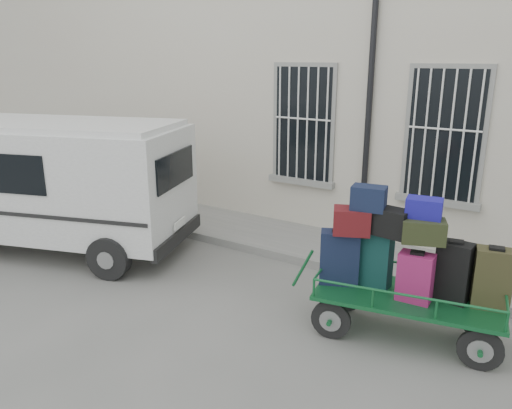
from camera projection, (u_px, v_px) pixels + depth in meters
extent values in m
plane|color=slate|center=(235.00, 288.00, 7.93)|extent=(80.00, 80.00, 0.00)
cube|color=beige|center=(370.00, 81.00, 11.50)|extent=(24.00, 5.00, 6.00)
cylinder|color=black|center=(369.00, 99.00, 8.99)|extent=(0.11, 0.11, 5.60)
cube|color=black|center=(304.00, 124.00, 9.89)|extent=(1.20, 0.08, 2.20)
cube|color=gray|center=(302.00, 181.00, 10.21)|extent=(1.45, 0.22, 0.12)
cube|color=black|center=(444.00, 135.00, 8.49)|extent=(1.20, 0.08, 2.20)
cube|color=gray|center=(437.00, 201.00, 8.81)|extent=(1.45, 0.22, 0.12)
cube|color=slate|center=(300.00, 242.00, 9.68)|extent=(24.00, 1.70, 0.15)
cylinder|color=black|center=(331.00, 320.00, 6.47)|extent=(0.53, 0.15, 0.52)
cylinder|color=gray|center=(331.00, 320.00, 6.47)|extent=(0.30, 0.14, 0.29)
cylinder|color=black|center=(345.00, 294.00, 7.17)|extent=(0.53, 0.15, 0.52)
cylinder|color=gray|center=(345.00, 294.00, 7.17)|extent=(0.30, 0.14, 0.29)
cylinder|color=black|center=(480.00, 350.00, 5.81)|extent=(0.53, 0.15, 0.52)
cylinder|color=gray|center=(480.00, 350.00, 5.81)|extent=(0.30, 0.14, 0.29)
cylinder|color=black|center=(479.00, 318.00, 6.51)|extent=(0.53, 0.15, 0.52)
cylinder|color=gray|center=(479.00, 318.00, 6.51)|extent=(0.30, 0.14, 0.29)
cube|color=#155C2D|center=(408.00, 297.00, 6.40)|extent=(2.45, 1.43, 0.05)
cylinder|color=#155C2D|center=(303.00, 268.00, 6.88)|extent=(0.31, 0.09, 0.59)
cube|color=#101D31|center=(340.00, 257.00, 6.65)|extent=(0.57, 0.43, 0.73)
cube|color=black|center=(341.00, 230.00, 6.54)|extent=(0.22, 0.16, 0.03)
cube|color=#0D2E2F|center=(375.00, 258.00, 6.56)|extent=(0.43, 0.24, 0.77)
cube|color=black|center=(377.00, 230.00, 6.45)|extent=(0.19, 0.14, 0.03)
cube|color=#951B57|center=(415.00, 277.00, 6.18)|extent=(0.42, 0.26, 0.62)
cube|color=black|center=(418.00, 253.00, 6.08)|extent=(0.19, 0.15, 0.03)
cube|color=black|center=(453.00, 272.00, 6.17)|extent=(0.42, 0.29, 0.76)
cube|color=black|center=(457.00, 242.00, 6.05)|extent=(0.18, 0.16, 0.03)
cube|color=#373A1D|center=(493.00, 279.00, 6.00)|extent=(0.48, 0.34, 0.75)
cube|color=black|center=(497.00, 248.00, 5.89)|extent=(0.19, 0.16, 0.03)
cube|color=#531310|center=(352.00, 221.00, 6.44)|extent=(0.57, 0.50, 0.33)
cube|color=black|center=(387.00, 221.00, 6.28)|extent=(0.60, 0.36, 0.35)
cube|color=#292C16|center=(423.00, 231.00, 6.05)|extent=(0.59, 0.47, 0.28)
cube|color=#101D31|center=(369.00, 198.00, 6.30)|extent=(0.46, 0.34, 0.31)
cube|color=#21179F|center=(424.00, 208.00, 6.07)|extent=(0.46, 0.33, 0.24)
cube|color=silver|center=(57.00, 179.00, 9.19)|extent=(5.11, 3.42, 1.93)
cube|color=silver|center=(50.00, 124.00, 8.90)|extent=(4.86, 3.20, 0.11)
cube|color=black|center=(175.00, 169.00, 8.53)|extent=(0.51, 1.44, 0.59)
cube|color=black|center=(178.00, 236.00, 8.89)|extent=(0.73, 1.91, 0.24)
cube|color=white|center=(180.00, 223.00, 8.81)|extent=(0.17, 0.44, 0.13)
cylinder|color=black|center=(28.00, 210.00, 10.76)|extent=(0.77, 0.45, 0.73)
cylinder|color=black|center=(109.00, 258.00, 8.19)|extent=(0.77, 0.45, 0.73)
cylinder|color=black|center=(160.00, 221.00, 10.02)|extent=(0.77, 0.45, 0.73)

